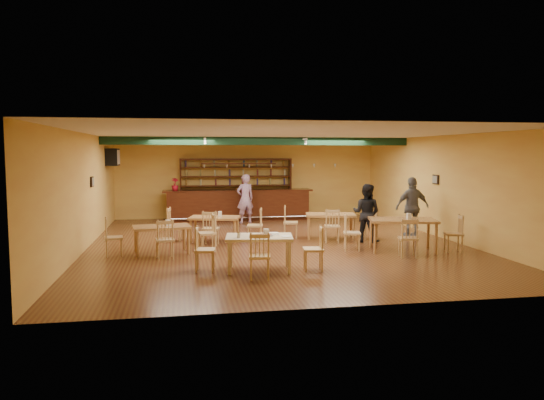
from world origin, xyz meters
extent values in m
plane|color=#4F2716|center=(0.00, 0.00, 0.00)|extent=(12.00, 12.00, 0.00)
cube|color=black|center=(0.00, 2.80, 2.87)|extent=(10.00, 0.30, 0.25)
cube|color=silver|center=(-1.80, 3.40, 2.94)|extent=(0.05, 2.50, 0.05)
cube|color=silver|center=(1.40, 3.40, 2.94)|extent=(0.05, 2.50, 0.05)
cube|color=silver|center=(-4.80, 4.20, 2.35)|extent=(0.34, 0.70, 0.48)
cube|color=black|center=(-4.97, 1.00, 1.70)|extent=(0.04, 0.34, 0.28)
cube|color=black|center=(4.97, 0.50, 1.70)|extent=(0.04, 0.34, 0.28)
cube|color=#37130B|center=(-0.47, 5.15, 0.56)|extent=(5.50, 0.85, 1.13)
cube|color=#37130B|center=(-0.47, 5.78, 1.14)|extent=(4.25, 0.40, 2.28)
imported|color=#B61024|center=(-2.77, 5.15, 1.36)|extent=(0.32, 0.32, 0.45)
cube|color=#A16339|center=(-1.63, 0.69, 0.35)|extent=(1.54, 1.13, 0.69)
cube|color=#A16339|center=(1.74, 0.60, 0.36)|extent=(1.58, 1.15, 0.71)
cube|color=#A16339|center=(-3.05, -0.90, 0.35)|extent=(1.48, 1.01, 0.69)
cube|color=#A16339|center=(2.97, -1.66, 0.41)|extent=(1.83, 1.35, 0.82)
cube|color=beige|center=(-0.95, -3.20, 0.37)|extent=(1.50, 1.08, 0.75)
cylinder|color=silver|center=(-0.85, -3.20, 0.75)|extent=(0.49, 0.49, 0.01)
cylinder|color=#EAE5C6|center=(-1.39, -3.35, 0.80)|extent=(0.08, 0.08, 0.11)
cube|color=white|center=(-0.60, -3.00, 0.76)|extent=(0.20, 0.16, 0.03)
cube|color=silver|center=(-0.70, -3.15, 0.76)|extent=(0.33, 0.18, 0.00)
cylinder|color=white|center=(-0.40, -3.40, 0.75)|extent=(0.25, 0.25, 0.01)
imported|color=#9E54B6|center=(-0.31, 4.33, 0.87)|extent=(0.72, 0.56, 1.74)
imported|color=black|center=(2.54, -0.20, 0.82)|extent=(1.01, 0.97, 1.63)
imported|color=slate|center=(4.17, 0.34, 0.89)|extent=(1.07, 0.49, 1.79)
camera|label=1|loc=(-2.56, -13.85, 2.50)|focal=34.11mm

